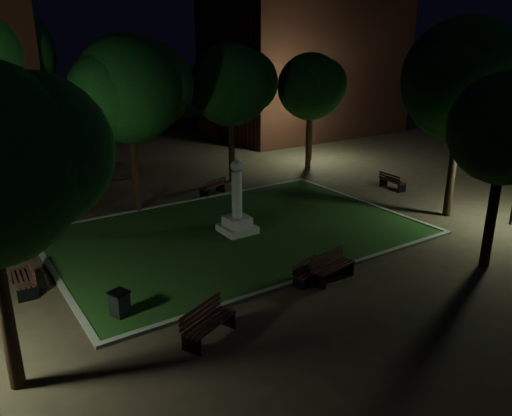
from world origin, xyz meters
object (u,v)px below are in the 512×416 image
at_px(monument, 237,213).
at_px(bench_west_near, 207,323).
at_px(bench_near_left, 331,267).
at_px(bench_right_side, 392,182).
at_px(trash_bin, 120,304).
at_px(bench_near_right, 308,272).
at_px(bench_left_side, 25,278).
at_px(bench_far_side, 213,187).

distance_m(monument, bench_west_near, 8.02).
bearing_deg(bench_near_left, bench_right_side, 22.74).
height_order(bench_near_left, trash_bin, bench_near_left).
bearing_deg(bench_west_near, trash_bin, 100.40).
relative_size(bench_near_right, bench_left_side, 0.83).
bearing_deg(bench_west_near, bench_near_right, -10.46).
bearing_deg(bench_left_side, bench_near_right, 62.95).
distance_m(bench_near_left, bench_right_side, 12.15).
distance_m(bench_near_right, bench_left_side, 9.56).
height_order(bench_near_left, bench_left_side, bench_near_left).
relative_size(monument, bench_near_left, 1.71).
bearing_deg(bench_west_near, bench_far_side, 36.18).
bearing_deg(bench_right_side, bench_left_side, 99.33).
height_order(monument, bench_near_left, monument).
bearing_deg(bench_near_right, monument, 70.26).
height_order(bench_near_left, bench_far_side, bench_near_left).
relative_size(bench_far_side, trash_bin, 1.96).
distance_m(monument, bench_far_side, 5.91).
bearing_deg(bench_left_side, bench_near_left, 63.72).
bearing_deg(bench_left_side, trash_bin, 33.65).
bearing_deg(trash_bin, monument, 30.86).
relative_size(monument, bench_right_side, 1.88).
distance_m(bench_left_side, bench_far_side, 12.14).
xyz_separation_m(bench_near_left, bench_near_right, (-0.80, 0.29, -0.10)).
relative_size(bench_near_left, bench_near_right, 1.26).
height_order(bench_far_side, trash_bin, bench_far_side).
bearing_deg(bench_near_right, bench_right_side, 12.73).
bearing_deg(bench_right_side, bench_far_side, 67.56).
xyz_separation_m(bench_left_side, trash_bin, (2.06, -3.41, -0.01)).
height_order(bench_west_near, bench_left_side, bench_west_near).
xyz_separation_m(bench_west_near, bench_far_side, (6.76, 11.92, -0.05)).
xyz_separation_m(bench_near_left, bench_left_side, (-9.11, 5.00, -0.01)).
bearing_deg(bench_near_left, bench_left_side, 141.75).
relative_size(bench_west_near, trash_bin, 2.19).
distance_m(bench_west_near, bench_left_side, 6.93).
bearing_deg(bench_left_side, monument, 95.87).
distance_m(bench_right_side, bench_far_side, 10.01).
height_order(bench_near_left, bench_near_right, bench_near_left).
relative_size(bench_left_side, bench_far_side, 1.04).
bearing_deg(bench_near_right, bench_left_side, 134.00).
xyz_separation_m(bench_near_left, bench_west_near, (-5.37, -0.83, 0.01)).
bearing_deg(trash_bin, bench_near_right, -11.79).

